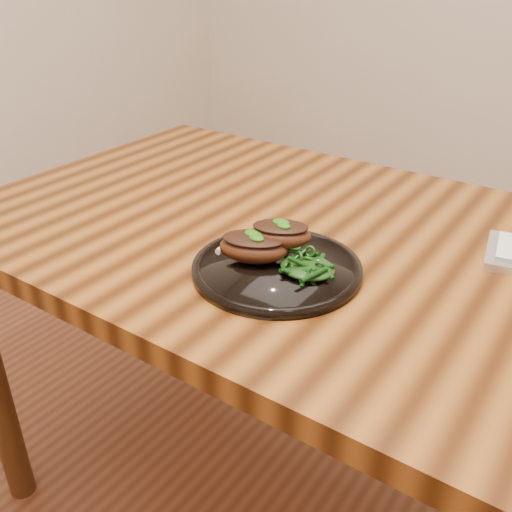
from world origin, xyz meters
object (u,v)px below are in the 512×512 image
Objects in this scene: plate at (277,268)px; lamb_chop_front at (253,246)px; greens_heap at (308,264)px; desk at (381,295)px.

lamb_chop_front is at bearing -166.17° from plate.
plate is at bearing -174.81° from greens_heap.
greens_heap is (-0.06, -0.15, 0.11)m from desk.
lamb_chop_front is 0.09m from greens_heap.
desk is 0.26m from lamb_chop_front.
desk is at bearing 47.35° from lamb_chop_front.
desk is 0.22m from plate.
greens_heap is at bearing 8.92° from lamb_chop_front.
desk is at bearing 67.36° from greens_heap.
lamb_chop_front reaches higher than greens_heap.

